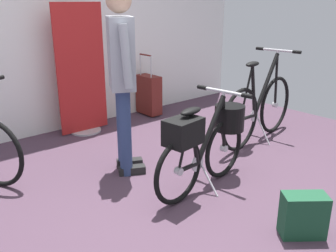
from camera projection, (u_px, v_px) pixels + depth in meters
ground_plane at (184, 210)px, 2.80m from camera, size 6.04×6.04×0.00m
floor_banner_stand at (82, 78)px, 4.25m from camera, size 0.60×0.36×1.48m
folding_bike_foreground at (207, 139)px, 3.02m from camera, size 1.15×0.53×0.81m
display_bike_right at (259, 108)px, 4.06m from camera, size 1.43×0.53×1.00m
visitor_near_wall at (122, 73)px, 3.15m from camera, size 0.37×0.48×1.61m
rolling_suitcase at (149, 94)px, 5.03m from camera, size 0.18×0.36×0.83m
backpack_on_floor at (303, 215)px, 2.46m from camera, size 0.32×0.30×0.30m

